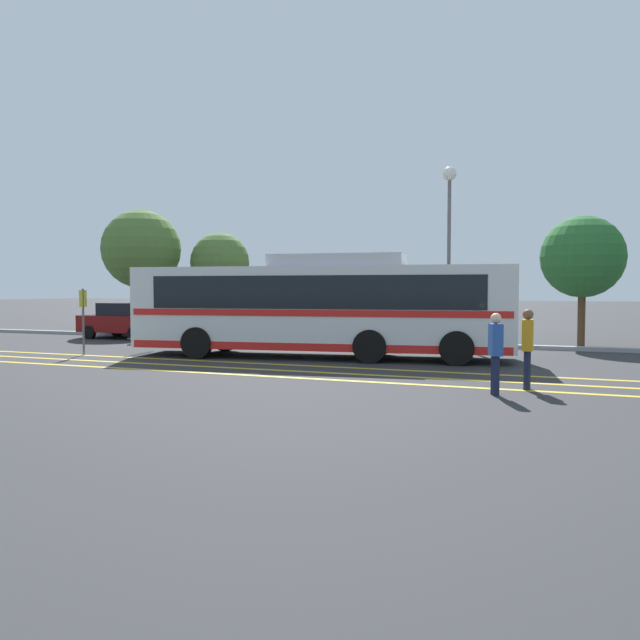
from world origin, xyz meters
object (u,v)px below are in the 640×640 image
pedestrian_0 (495,349)px  tree_2 (220,263)px  street_lamp (449,213)px  transit_bus (321,306)px  bus_stop_sign (83,313)px  tree_0 (583,257)px  parked_car_2 (378,327)px  parked_car_0 (125,321)px  tree_1 (141,249)px  pedestrian_1 (528,344)px  parked_car_1 (226,325)px

pedestrian_0 → tree_2: size_ratio=0.33×
pedestrian_0 → street_lamp: 12.82m
transit_bus → bus_stop_sign: bearing=97.4°
tree_2 → tree_0: bearing=-7.3°
pedestrian_0 → tree_2: bearing=27.2°
parked_car_2 → tree_2: 11.43m
parked_car_0 → tree_0: bearing=101.3°
bus_stop_sign → tree_2: tree_2 is taller
bus_stop_sign → tree_1: 11.54m
pedestrian_1 → bus_stop_sign: (-14.18, 2.30, 0.40)m
parked_car_2 → street_lamp: (2.32, 2.02, 4.46)m
parked_car_2 → parked_car_0: bearing=-90.8°
parked_car_0 → tree_1: (-1.81, 3.67, 3.44)m
parked_car_0 → tree_1: 5.35m
transit_bus → bus_stop_sign: size_ratio=5.64×
pedestrian_0 → tree_1: tree_1 is taller
transit_bus → pedestrian_1: transit_bus is taller
pedestrian_1 → tree_1: 23.09m
parked_car_1 → street_lamp: bearing=98.1°
transit_bus → pedestrian_0: (5.93, -5.41, -0.70)m
pedestrian_0 → tree_2: (-15.06, 14.82, 2.60)m
pedestrian_0 → street_lamp: (-2.90, 11.74, 4.26)m
tree_1 → parked_car_2: bearing=-14.7°
parked_car_1 → pedestrian_0: bearing=46.9°
pedestrian_1 → bus_stop_sign: size_ratio=0.79×
parked_car_0 → street_lamp: bearing=100.9°
pedestrian_0 → tree_0: 13.02m
parked_car_1 → tree_1: bearing=-119.8°
pedestrian_0 → parked_car_2: bearing=9.9°
tree_1 → street_lamp: bearing=-5.5°
parked_car_0 → pedestrian_1: bearing=66.0°
street_lamp → tree_1: (-15.81, 1.51, -0.99)m
tree_2 → parked_car_1: bearing=-57.7°
parked_car_2 → street_lamp: bearing=129.7°
parked_car_0 → street_lamp: street_lamp is taller
tree_2 → tree_1: bearing=-156.8°
street_lamp → pedestrian_1: bearing=-72.0°
transit_bus → parked_car_1: 7.57m
parked_car_1 → pedestrian_0: pedestrian_0 is taller
parked_car_0 → pedestrian_1: size_ratio=2.29×
street_lamp → tree_1: 15.91m
transit_bus → street_lamp: 7.87m
tree_0 → pedestrian_1: bearing=-97.0°
parked_car_2 → tree_2: tree_2 is taller
pedestrian_1 → street_lamp: (-3.49, 10.74, 4.22)m
pedestrian_0 → tree_1: 23.16m
street_lamp → tree_1: bearing=174.5°
parked_car_1 → bus_stop_sign: size_ratio=2.00×
transit_bus → parked_car_0: bearing=61.3°
parked_car_2 → tree_1: size_ratio=0.69×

